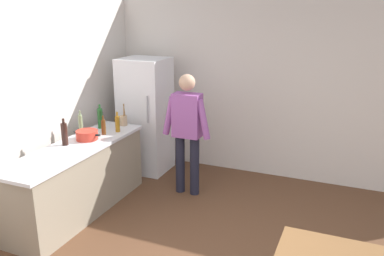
{
  "coord_description": "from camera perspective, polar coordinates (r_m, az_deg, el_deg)",
  "views": [
    {
      "loc": [
        1.15,
        -3.01,
        2.57
      ],
      "look_at": [
        -0.7,
        1.41,
        1.11
      ],
      "focal_mm": 37.96,
      "sensor_mm": 36.0,
      "label": 1
    }
  ],
  "objects": [
    {
      "name": "bottle_wine_green",
      "position": [
        5.85,
        -12.77,
        1.37
      ],
      "size": [
        0.08,
        0.08,
        0.34
      ],
      "color": "#1E5123",
      "rests_on": "kitchen_counter"
    },
    {
      "name": "wall_back",
      "position": [
        6.24,
        11.66,
        5.28
      ],
      "size": [
        6.4,
        0.12,
        2.7
      ],
      "primitive_type": "cube",
      "color": "silver",
      "rests_on": "ground_plane"
    },
    {
      "name": "kitchen_counter",
      "position": [
        5.38,
        -15.65,
        -6.95
      ],
      "size": [
        0.64,
        2.2,
        0.9
      ],
      "color": "gray",
      "rests_on": "ground_plane"
    },
    {
      "name": "bottle_vinegar_tall",
      "position": [
        5.66,
        -15.38,
        0.55
      ],
      "size": [
        0.06,
        0.06,
        0.32
      ],
      "color": "gray",
      "rests_on": "kitchen_counter"
    },
    {
      "name": "bottle_oil_amber",
      "position": [
        5.64,
        -10.43,
        0.62
      ],
      "size": [
        0.06,
        0.06,
        0.28
      ],
      "color": "#996619",
      "rests_on": "kitchen_counter"
    },
    {
      "name": "refrigerator",
      "position": [
        6.43,
        -6.52,
        1.74
      ],
      "size": [
        0.7,
        0.67,
        1.8
      ],
      "color": "white",
      "rests_on": "ground_plane"
    },
    {
      "name": "cooking_pot",
      "position": [
        5.41,
        -14.54,
        -0.96
      ],
      "size": [
        0.4,
        0.28,
        0.12
      ],
      "color": "red",
      "rests_on": "kitchen_counter"
    },
    {
      "name": "bottle_beer_brown",
      "position": [
        5.56,
        -12.33,
        0.16
      ],
      "size": [
        0.06,
        0.06,
        0.26
      ],
      "color": "#5B3314",
      "rests_on": "kitchen_counter"
    },
    {
      "name": "bottle_wine_dark",
      "position": [
        5.25,
        -17.49,
        -0.78
      ],
      "size": [
        0.08,
        0.08,
        0.34
      ],
      "color": "black",
      "rests_on": "kitchen_counter"
    },
    {
      "name": "utensil_jar",
      "position": [
        5.94,
        -9.61,
        1.12
      ],
      "size": [
        0.11,
        0.11,
        0.32
      ],
      "color": "tan",
      "rests_on": "kitchen_counter"
    },
    {
      "name": "person",
      "position": [
        5.52,
        -0.69,
        0.16
      ],
      "size": [
        0.7,
        0.22,
        1.7
      ],
      "color": "#1E1E2D",
      "rests_on": "ground_plane"
    }
  ]
}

